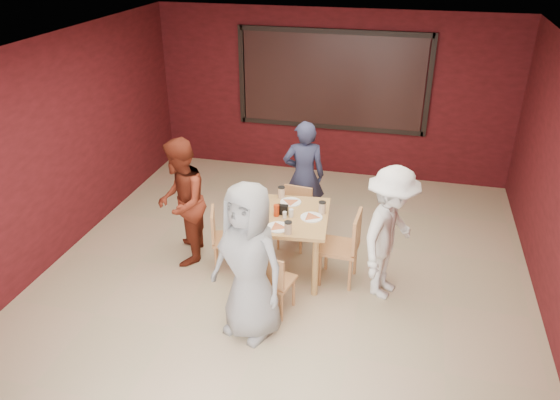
% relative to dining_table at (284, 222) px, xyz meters
% --- Properties ---
extents(floor, '(7.00, 7.00, 0.00)m').
position_rel_dining_table_xyz_m(floor, '(0.03, -0.22, -0.72)').
color(floor, tan).
rests_on(floor, ground).
extents(window_blinds, '(3.00, 0.02, 1.50)m').
position_rel_dining_table_xyz_m(window_blinds, '(0.03, 3.23, 0.93)').
color(window_blinds, black).
extents(dining_table, '(1.15, 1.15, 0.98)m').
position_rel_dining_table_xyz_m(dining_table, '(0.00, 0.00, 0.00)').
color(dining_table, tan).
rests_on(dining_table, floor).
extents(chair_front, '(0.46, 0.46, 0.80)m').
position_rel_dining_table_xyz_m(chair_front, '(0.06, -0.83, -0.27)').
color(chair_front, '#CC7D4F').
rests_on(chair_front, floor).
extents(chair_back, '(0.44, 0.44, 0.82)m').
position_rel_dining_table_xyz_m(chair_back, '(-0.02, 0.72, -0.26)').
color(chair_back, '#CC7D4F').
rests_on(chair_back, floor).
extents(chair_left, '(0.50, 0.50, 0.81)m').
position_rel_dining_table_xyz_m(chair_left, '(-0.79, -0.06, -0.26)').
color(chair_left, '#CC7D4F').
rests_on(chair_left, floor).
extents(chair_right, '(0.48, 0.48, 0.94)m').
position_rel_dining_table_xyz_m(chair_right, '(0.76, -0.01, -0.19)').
color(chair_right, '#CC7D4F').
rests_on(chair_right, floor).
extents(diner_front, '(1.00, 0.83, 1.76)m').
position_rel_dining_table_xyz_m(diner_front, '(-0.09, -1.17, 0.16)').
color(diner_front, gray).
rests_on(diner_front, floor).
extents(diner_back, '(0.67, 0.52, 1.61)m').
position_rel_dining_table_xyz_m(diner_back, '(-0.01, 1.21, 0.08)').
color(diner_back, '#2A2E4B').
rests_on(diner_back, floor).
extents(diner_left, '(0.83, 0.95, 1.66)m').
position_rel_dining_table_xyz_m(diner_left, '(-1.34, -0.00, 0.11)').
color(diner_left, maroon).
rests_on(diner_left, floor).
extents(diner_right, '(0.92, 1.19, 1.63)m').
position_rel_dining_table_xyz_m(diner_right, '(1.27, -0.13, 0.09)').
color(diner_right, white).
rests_on(diner_right, floor).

